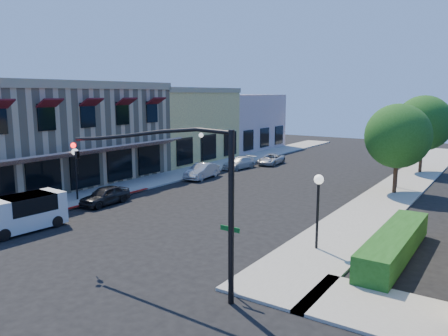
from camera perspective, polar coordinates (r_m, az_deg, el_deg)
The scene contains 21 objects.
ground at distance 20.04m, azimuth -21.69°, elevation -11.93°, with size 120.00×120.00×0.00m, color black.
sidewalk_left at distance 45.15m, azimuth 0.56°, elevation 0.66°, with size 3.50×50.00×0.12m, color gray.
sidewalk_right at distance 38.63m, azimuth 22.86°, elevation -1.65°, with size 3.50×50.00×0.12m, color gray.
curb_red_strip at distance 29.90m, azimuth -16.68°, elevation -4.56°, with size 0.25×10.00×0.06m, color maroon.
corner_brick_building at distance 37.81m, azimuth -21.81°, elevation 4.24°, with size 11.77×18.20×8.10m.
yellow_stucco_building at distance 47.96m, azimuth -6.90°, elevation 5.62°, with size 10.00×12.00×7.60m, color tan.
pink_stucco_building at distance 57.60m, azimuth 0.92°, elevation 6.07°, with size 10.00×12.00×7.00m, color tan.
hedge at distance 21.00m, azimuth 21.27°, elevation -10.91°, with size 1.40×8.00×1.10m, color #194614.
street_tree_a at distance 33.19m, azimuth 21.75°, elevation 3.90°, with size 4.56×4.56×6.48m.
street_tree_b at distance 42.97m, azimuth 24.61°, elevation 5.35°, with size 4.94×4.94×7.02m.
signal_mast_arm at distance 15.64m, azimuth -5.67°, elevation -1.66°, with size 8.01×0.39×6.00m.
street_name_sign at distance 15.90m, azimuth 0.78°, elevation -10.37°, with size 0.80×0.06×2.50m.
lamppost_left_near at distance 30.61m, azimuth -18.85°, elevation 0.88°, with size 0.44×0.44×3.57m.
lamppost_left_far at distance 40.58m, azimuth -3.01°, elevation 3.44°, with size 0.44×0.44×3.57m.
lamppost_right_near at distance 20.17m, azimuth 12.22°, elevation -3.18°, with size 0.44×0.44×3.57m.
lamppost_right_far at distance 35.35m, azimuth 21.82°, elevation 1.82°, with size 0.44×0.44×3.57m.
white_van at distance 25.28m, azimuth -24.96°, elevation -5.13°, with size 2.09×4.32×1.87m.
parked_car_a at distance 29.49m, azimuth -15.27°, elevation -3.48°, with size 1.42×3.54×1.21m, color black.
parked_car_b at distance 37.14m, azimuth -2.89°, elevation -0.40°, with size 1.38×3.94×1.30m, color #ACAEB1.
parked_car_c at distance 42.05m, azimuth 1.98°, elevation 0.68°, with size 1.57×3.87×1.12m, color silver.
parked_car_d at distance 44.79m, azimuth 6.18°, elevation 1.14°, with size 1.76×3.82×1.06m, color #B3B4B8.
Camera 1 is at (15.60, -10.35, 7.16)m, focal length 35.00 mm.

